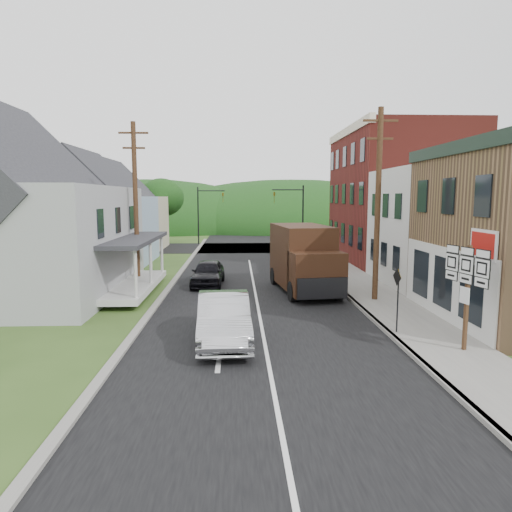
{
  "coord_description": "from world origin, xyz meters",
  "views": [
    {
      "loc": [
        -0.91,
        -17.49,
        4.97
      ],
      "look_at": [
        -0.04,
        3.82,
        2.2
      ],
      "focal_mm": 32.0,
      "sensor_mm": 36.0,
      "label": 1
    }
  ],
  "objects": [
    {
      "name": "curb_left",
      "position": [
        -4.65,
        8.0,
        0.06
      ],
      "size": [
        0.3,
        55.0,
        0.12
      ],
      "primitive_type": "cube",
      "color": "slate",
      "rests_on": "ground"
    },
    {
      "name": "tree_left_c",
      "position": [
        -19.0,
        20.0,
        5.94
      ],
      "size": [
        5.8,
        5.8,
        8.41
      ],
      "color": "#382616",
      "rests_on": "ground"
    },
    {
      "name": "storefront_red",
      "position": [
        11.3,
        17.0,
        5.0
      ],
      "size": [
        8.0,
        12.0,
        10.0
      ],
      "primitive_type": "cube",
      "color": "maroon",
      "rests_on": "ground"
    },
    {
      "name": "route_sign_cluster",
      "position": [
        6.23,
        -3.79,
        2.32
      ],
      "size": [
        0.48,
        1.88,
        3.34
      ],
      "rotation": [
        0.0,
        0.0,
        0.22
      ],
      "color": "#472D19",
      "rests_on": "sidewalk_right"
    },
    {
      "name": "traffic_signal_right",
      "position": [
        4.3,
        23.5,
        3.76
      ],
      "size": [
        2.87,
        0.2,
        6.0
      ],
      "color": "black",
      "rests_on": "ground"
    },
    {
      "name": "dark_sedan",
      "position": [
        -2.58,
        7.95,
        0.71
      ],
      "size": [
        1.88,
        4.26,
        1.43
      ],
      "primitive_type": "imported",
      "rotation": [
        0.0,
        0.0,
        -0.05
      ],
      "color": "black",
      "rests_on": "ground"
    },
    {
      "name": "road",
      "position": [
        0.0,
        10.0,
        0.0
      ],
      "size": [
        9.0,
        90.0,
        0.02
      ],
      "primitive_type": "cube",
      "color": "black",
      "rests_on": "ground"
    },
    {
      "name": "utility_pole_left",
      "position": [
        -6.5,
        8.0,
        4.66
      ],
      "size": [
        1.6,
        0.26,
        9.0
      ],
      "color": "#472D19",
      "rests_on": "ground"
    },
    {
      "name": "ground",
      "position": [
        0.0,
        0.0,
        0.0
      ],
      "size": [
        120.0,
        120.0,
        0.0
      ],
      "primitive_type": "plane",
      "color": "#2D4719",
      "rests_on": "ground"
    },
    {
      "name": "cross_road",
      "position": [
        0.0,
        27.0,
        0.0
      ],
      "size": [
        60.0,
        9.0,
        0.02
      ],
      "primitive_type": "cube",
      "color": "black",
      "rests_on": "ground"
    },
    {
      "name": "utility_pole_right",
      "position": [
        5.6,
        3.5,
        4.66
      ],
      "size": [
        1.6,
        0.26,
        9.0
      ],
      "color": "#472D19",
      "rests_on": "ground"
    },
    {
      "name": "forested_ridge",
      "position": [
        0.0,
        55.0,
        0.0
      ],
      "size": [
        90.0,
        30.0,
        16.0
      ],
      "primitive_type": "ellipsoid",
      "color": "black",
      "rests_on": "ground"
    },
    {
      "name": "house_cream",
      "position": [
        -11.5,
        26.0,
        3.69
      ],
      "size": [
        7.14,
        8.16,
        7.28
      ],
      "color": "#B6AC8D",
      "rests_on": "ground"
    },
    {
      "name": "silver_sedan",
      "position": [
        -1.39,
        -2.23,
        0.82
      ],
      "size": [
        1.96,
        5.03,
        1.63
      ],
      "primitive_type": "imported",
      "rotation": [
        0.0,
        0.0,
        0.05
      ],
      "color": "#B8B8BD",
      "rests_on": "ground"
    },
    {
      "name": "sidewalk_right",
      "position": [
        5.9,
        8.0,
        0.07
      ],
      "size": [
        2.8,
        55.0,
        0.15
      ],
      "primitive_type": "cube",
      "color": "slate",
      "rests_on": "ground"
    },
    {
      "name": "curb_right",
      "position": [
        4.55,
        8.0,
        0.07
      ],
      "size": [
        0.2,
        55.0,
        0.15
      ],
      "primitive_type": "cube",
      "color": "slate",
      "rests_on": "ground"
    },
    {
      "name": "storefront_white",
      "position": [
        11.3,
        7.5,
        3.25
      ],
      "size": [
        8.0,
        7.0,
        6.5
      ],
      "primitive_type": "cube",
      "color": "silver",
      "rests_on": "ground"
    },
    {
      "name": "warning_sign",
      "position": [
        4.78,
        -1.79,
        1.64
      ],
      "size": [
        0.13,
        0.64,
        2.33
      ],
      "rotation": [
        0.0,
        0.0,
        0.1
      ],
      "color": "black",
      "rests_on": "sidewalk_right"
    },
    {
      "name": "traffic_signal_left",
      "position": [
        -4.3,
        30.5,
        3.76
      ],
      "size": [
        2.87,
        0.2,
        6.0
      ],
      "color": "black",
      "rests_on": "ground"
    },
    {
      "name": "delivery_van",
      "position": [
        2.58,
        6.0,
        1.76
      ],
      "size": [
        3.22,
        6.47,
        3.48
      ],
      "rotation": [
        0.0,
        0.0,
        0.12
      ],
      "color": "black",
      "rests_on": "ground"
    },
    {
      "name": "house_gray",
      "position": [
        -12.0,
        6.0,
        4.23
      ],
      "size": [
        10.2,
        12.24,
        8.35
      ],
      "color": "#A2A4A7",
      "rests_on": "ground"
    },
    {
      "name": "house_blue",
      "position": [
        -11.0,
        17.0,
        3.69
      ],
      "size": [
        7.14,
        8.16,
        7.28
      ],
      "color": "#8FA5C3",
      "rests_on": "ground"
    },
    {
      "name": "tree_left_d",
      "position": [
        -9.0,
        32.0,
        4.88
      ],
      "size": [
        4.8,
        4.8,
        6.94
      ],
      "color": "#382616",
      "rests_on": "ground"
    }
  ]
}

